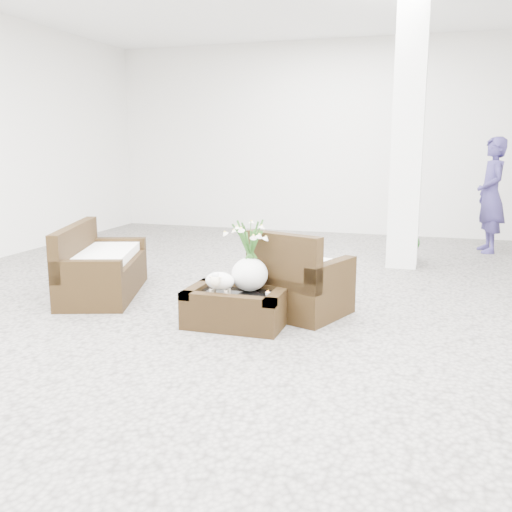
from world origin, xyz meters
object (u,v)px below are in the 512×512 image
(loveseat, at_px, (103,260))
(coffee_table, at_px, (236,309))
(armchair, at_px, (302,272))
(topiary, at_px, (401,214))

(loveseat, bearing_deg, coffee_table, -126.70)
(armchair, bearing_deg, topiary, -84.19)
(coffee_table, distance_m, topiary, 3.74)
(armchair, distance_m, topiary, 3.05)
(loveseat, distance_m, topiary, 4.20)
(coffee_table, height_order, loveseat, loveseat)
(armchair, height_order, topiary, topiary)
(coffee_table, relative_size, armchair, 1.06)
(loveseat, relative_size, topiary, 1.08)
(coffee_table, relative_size, loveseat, 0.61)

